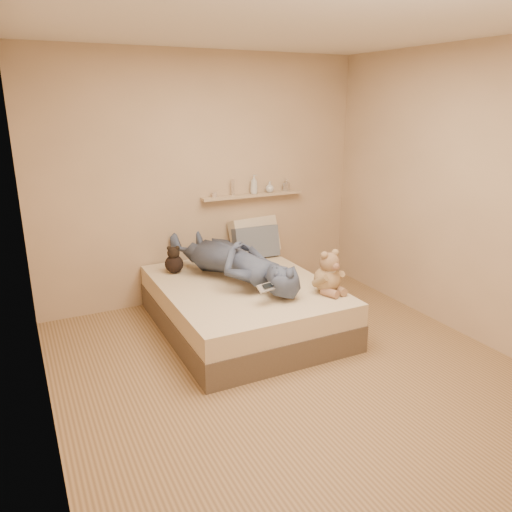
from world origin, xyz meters
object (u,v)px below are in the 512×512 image
dark_plush (174,261)px  wall_shelf (253,195)px  game_console (267,287)px  teddy_bear (329,275)px  pillow_grey (256,242)px  bed (243,305)px  pillow_cream (254,236)px  person (233,259)px

dark_plush → wall_shelf: (1.04, 0.33, 0.53)m
game_console → teddy_bear: size_ratio=0.47×
teddy_bear → pillow_grey: bearing=95.1°
dark_plush → pillow_grey: bearing=6.4°
teddy_bear → wall_shelf: (-0.04, 1.46, 0.49)m
bed → teddy_bear: teddy_bear is taller
teddy_bear → pillow_cream: 1.38m
game_console → pillow_cream: size_ratio=0.34×
game_console → dark_plush: 1.22m
bed → pillow_grey: size_ratio=3.80×
game_console → person: bearing=90.4°
pillow_grey → pillow_cream: bearing=69.7°
person → pillow_cream: bearing=-144.6°
dark_plush → teddy_bear: bearing=-46.4°
bed → pillow_cream: bearing=57.4°
game_console → wall_shelf: size_ratio=0.16×
person → pillow_grey: bearing=-148.5°
pillow_cream → game_console: bearing=-112.1°
pillow_grey → wall_shelf: size_ratio=0.42×
bed → wall_shelf: wall_shelf is taller
game_console → person: person is taller
pillow_cream → person: pillow_cream is taller
pillow_cream → dark_plush: bearing=-166.3°
wall_shelf → game_console: bearing=-111.7°
game_console → wall_shelf: bearing=68.3°
bed → pillow_cream: size_ratio=3.45×
wall_shelf → bed: bearing=-121.2°
bed → game_console: 0.67m
teddy_bear → pillow_grey: (-0.11, 1.24, 0.01)m
teddy_bear → pillow_grey: size_ratio=0.80×
bed → pillow_cream: (0.53, 0.83, 0.43)m
teddy_bear → pillow_cream: size_ratio=0.73×
game_console → pillow_grey: pillow_grey is taller
game_console → pillow_cream: bearing=67.9°
teddy_bear → person: size_ratio=0.24×
game_console → pillow_grey: size_ratio=0.37×
wall_shelf → teddy_bear: bearing=-88.4°
teddy_bear → person: bearing=131.5°
game_console → pillow_grey: (0.51, 1.24, 0.01)m
teddy_bear → dark_plush: size_ratio=1.41×
bed → pillow_cream: 1.07m
teddy_bear → person: 0.94m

